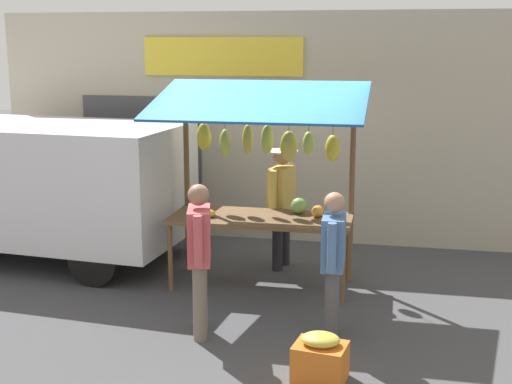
{
  "coord_description": "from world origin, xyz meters",
  "views": [
    {
      "loc": [
        -1.63,
        8.1,
        2.97
      ],
      "look_at": [
        0.0,
        0.3,
        1.25
      ],
      "focal_mm": 49.09,
      "sensor_mm": 36.0,
      "label": 1
    }
  ],
  "objects_px": {
    "shopper_in_grey_tee": "(333,256)",
    "produce_crate_near": "(320,358)",
    "market_stall": "(264,161)",
    "parked_van": "(16,177)",
    "shopper_with_ponytail": "(199,250)",
    "vendor_with_sunhat": "(281,198)"
  },
  "relations": [
    {
      "from": "vendor_with_sunhat",
      "to": "shopper_in_grey_tee",
      "type": "xyz_separation_m",
      "value": [
        -0.89,
        2.14,
        -0.09
      ]
    },
    {
      "from": "vendor_with_sunhat",
      "to": "shopper_with_ponytail",
      "type": "relative_size",
      "value": 1.02
    },
    {
      "from": "shopper_with_ponytail",
      "to": "shopper_in_grey_tee",
      "type": "bearing_deg",
      "value": -95.53
    },
    {
      "from": "vendor_with_sunhat",
      "to": "parked_van",
      "type": "relative_size",
      "value": 0.36
    },
    {
      "from": "shopper_with_ponytail",
      "to": "produce_crate_near",
      "type": "bearing_deg",
      "value": -133.48
    },
    {
      "from": "market_stall",
      "to": "vendor_with_sunhat",
      "type": "bearing_deg",
      "value": -98.73
    },
    {
      "from": "produce_crate_near",
      "to": "shopper_with_ponytail",
      "type": "bearing_deg",
      "value": -29.17
    },
    {
      "from": "market_stall",
      "to": "vendor_with_sunhat",
      "type": "height_order",
      "value": "market_stall"
    },
    {
      "from": "market_stall",
      "to": "produce_crate_near",
      "type": "height_order",
      "value": "market_stall"
    },
    {
      "from": "parked_van",
      "to": "produce_crate_near",
      "type": "height_order",
      "value": "parked_van"
    },
    {
      "from": "shopper_in_grey_tee",
      "to": "shopper_with_ponytail",
      "type": "height_order",
      "value": "shopper_with_ponytail"
    },
    {
      "from": "parked_van",
      "to": "vendor_with_sunhat",
      "type": "bearing_deg",
      "value": -171.94
    },
    {
      "from": "market_stall",
      "to": "produce_crate_near",
      "type": "bearing_deg",
      "value": 112.46
    },
    {
      "from": "market_stall",
      "to": "parked_van",
      "type": "height_order",
      "value": "market_stall"
    },
    {
      "from": "shopper_in_grey_tee",
      "to": "parked_van",
      "type": "height_order",
      "value": "parked_van"
    },
    {
      "from": "shopper_in_grey_tee",
      "to": "produce_crate_near",
      "type": "height_order",
      "value": "shopper_in_grey_tee"
    },
    {
      "from": "parked_van",
      "to": "market_stall",
      "type": "bearing_deg",
      "value": 177.31
    },
    {
      "from": "vendor_with_sunhat",
      "to": "market_stall",
      "type": "bearing_deg",
      "value": 2.37
    },
    {
      "from": "shopper_with_ponytail",
      "to": "produce_crate_near",
      "type": "distance_m",
      "value": 1.67
    },
    {
      "from": "market_stall",
      "to": "produce_crate_near",
      "type": "distance_m",
      "value": 2.92
    },
    {
      "from": "market_stall",
      "to": "shopper_in_grey_tee",
      "type": "bearing_deg",
      "value": 124.48
    },
    {
      "from": "shopper_in_grey_tee",
      "to": "produce_crate_near",
      "type": "xyz_separation_m",
      "value": [
        0.01,
        0.94,
        -0.66
      ]
    }
  ]
}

